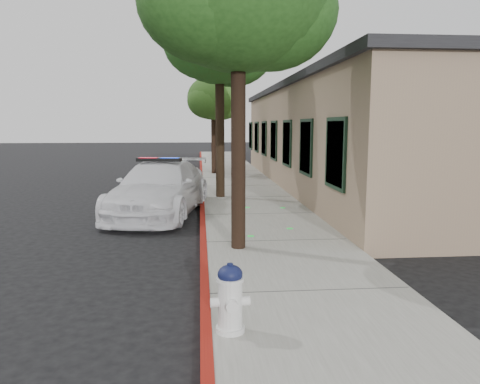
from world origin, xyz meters
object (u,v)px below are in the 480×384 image
object	(u,v)px
fire_hydrant	(230,298)
street_tree_mid	(220,43)
street_tree_far	(214,100)
police_car	(160,188)
clapboard_building	(362,137)

from	to	relation	value
fire_hydrant	street_tree_mid	world-z (taller)	street_tree_mid
street_tree_mid	street_tree_far	size ratio (longest dim) A/B	1.39
street_tree_mid	fire_hydrant	bearing A→B (deg)	-91.97
police_car	street_tree_mid	distance (m)	5.44
clapboard_building	fire_hydrant	size ratio (longest dim) A/B	24.73
clapboard_building	police_car	size ratio (longest dim) A/B	3.69
police_car	fire_hydrant	size ratio (longest dim) A/B	6.71
police_car	street_tree_mid	world-z (taller)	street_tree_mid
fire_hydrant	street_tree_mid	bearing A→B (deg)	85.06
fire_hydrant	street_tree_mid	size ratio (longest dim) A/B	0.12
police_car	fire_hydrant	xyz separation A→B (m)	(1.52, -8.15, -0.21)
clapboard_building	police_car	xyz separation A→B (m)	(-7.86, -5.12, -1.35)
police_car	fire_hydrant	world-z (taller)	police_car
clapboard_building	fire_hydrant	world-z (taller)	clapboard_building
police_car	street_tree_far	bearing A→B (deg)	89.93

